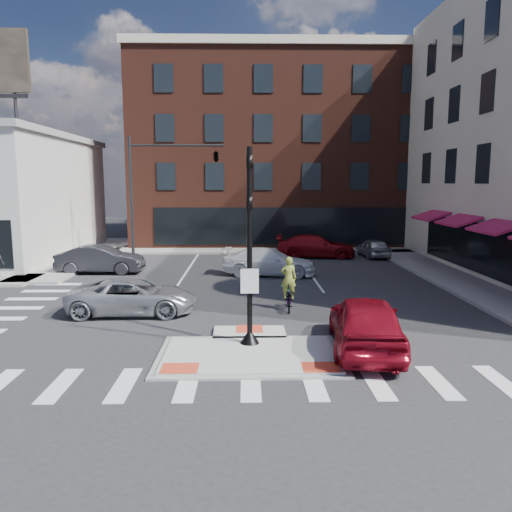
{
  "coord_description": "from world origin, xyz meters",
  "views": [
    {
      "loc": [
        -0.12,
        -14.52,
        5.05
      ],
      "look_at": [
        0.32,
        6.16,
        2.0
      ],
      "focal_mm": 35.0,
      "sensor_mm": 36.0,
      "label": 1
    }
  ],
  "objects_px": {
    "silver_suv": "(133,296)",
    "bg_car_dark": "(101,259)",
    "bg_car_silver": "(373,248)",
    "red_sedan": "(366,323)",
    "white_pickup": "(269,262)",
    "cyclist": "(288,292)",
    "bg_car_red": "(316,246)"
  },
  "relations": [
    {
      "from": "white_pickup",
      "to": "bg_car_red",
      "type": "xyz_separation_m",
      "value": [
        3.49,
        6.55,
        0.03
      ]
    },
    {
      "from": "silver_suv",
      "to": "cyclist",
      "type": "distance_m",
      "value": 6.1
    },
    {
      "from": "cyclist",
      "to": "red_sedan",
      "type": "bearing_deg",
      "value": 114.84
    },
    {
      "from": "bg_car_red",
      "to": "white_pickup",
      "type": "bearing_deg",
      "value": 157.54
    },
    {
      "from": "white_pickup",
      "to": "bg_car_silver",
      "type": "distance_m",
      "value": 9.98
    },
    {
      "from": "red_sedan",
      "to": "white_pickup",
      "type": "bearing_deg",
      "value": -72.26
    },
    {
      "from": "silver_suv",
      "to": "red_sedan",
      "type": "relative_size",
      "value": 0.98
    },
    {
      "from": "red_sedan",
      "to": "white_pickup",
      "type": "relative_size",
      "value": 0.98
    },
    {
      "from": "silver_suv",
      "to": "white_pickup",
      "type": "bearing_deg",
      "value": -36.69
    },
    {
      "from": "bg_car_dark",
      "to": "bg_car_red",
      "type": "relative_size",
      "value": 0.9
    },
    {
      "from": "red_sedan",
      "to": "bg_car_silver",
      "type": "relative_size",
      "value": 1.34
    },
    {
      "from": "silver_suv",
      "to": "bg_car_red",
      "type": "distance_m",
      "value": 17.2
    },
    {
      "from": "white_pickup",
      "to": "bg_car_red",
      "type": "relative_size",
      "value": 0.96
    },
    {
      "from": "bg_car_silver",
      "to": "cyclist",
      "type": "xyz_separation_m",
      "value": [
        -7.03,
        -14.22,
        0.08
      ]
    },
    {
      "from": "bg_car_silver",
      "to": "white_pickup",
      "type": "bearing_deg",
      "value": 37.96
    },
    {
      "from": "bg_car_silver",
      "to": "cyclist",
      "type": "bearing_deg",
      "value": 59.98
    },
    {
      "from": "white_pickup",
      "to": "bg_car_dark",
      "type": "height_order",
      "value": "bg_car_dark"
    },
    {
      "from": "red_sedan",
      "to": "bg_car_red",
      "type": "xyz_separation_m",
      "value": [
        1.15,
        19.01,
        -0.08
      ]
    },
    {
      "from": "silver_suv",
      "to": "bg_car_dark",
      "type": "bearing_deg",
      "value": 21.63
    },
    {
      "from": "white_pickup",
      "to": "bg_car_dark",
      "type": "distance_m",
      "value": 9.47
    },
    {
      "from": "silver_suv",
      "to": "bg_car_dark",
      "type": "xyz_separation_m",
      "value": [
        -3.77,
        8.85,
        0.1
      ]
    },
    {
      "from": "red_sedan",
      "to": "cyclist",
      "type": "bearing_deg",
      "value": -61.44
    },
    {
      "from": "bg_car_silver",
      "to": "cyclist",
      "type": "height_order",
      "value": "cyclist"
    },
    {
      "from": "bg_car_red",
      "to": "cyclist",
      "type": "bearing_deg",
      "value": 173.36
    },
    {
      "from": "white_pickup",
      "to": "cyclist",
      "type": "xyz_separation_m",
      "value": [
        0.42,
        -7.59,
        -0.02
      ]
    },
    {
      "from": "silver_suv",
      "to": "cyclist",
      "type": "bearing_deg",
      "value": -87.44
    },
    {
      "from": "silver_suv",
      "to": "cyclist",
      "type": "relative_size",
      "value": 2.28
    },
    {
      "from": "bg_car_red",
      "to": "silver_suv",
      "type": "bearing_deg",
      "value": 153.47
    },
    {
      "from": "bg_car_dark",
      "to": "bg_car_red",
      "type": "xyz_separation_m",
      "value": [
        12.93,
        5.71,
        -0.01
      ]
    },
    {
      "from": "silver_suv",
      "to": "red_sedan",
      "type": "bearing_deg",
      "value": -120.56
    },
    {
      "from": "silver_suv",
      "to": "bg_car_silver",
      "type": "distance_m",
      "value": 19.66
    },
    {
      "from": "red_sedan",
      "to": "bg_car_dark",
      "type": "xyz_separation_m",
      "value": [
        -11.77,
        13.3,
        -0.07
      ]
    }
  ]
}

